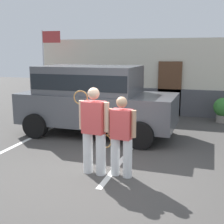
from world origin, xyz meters
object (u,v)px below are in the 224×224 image
(tennis_player_woman, at_px, (121,136))
(parked_suv, at_px, (94,97))
(tennis_player_man, at_px, (94,130))
(flag_pole, at_px, (47,56))
(potted_plant_by_porch, at_px, (223,109))

(tennis_player_woman, bearing_deg, parked_suv, -53.18)
(tennis_player_man, distance_m, flag_pole, 6.96)
(potted_plant_by_porch, distance_m, flag_pole, 7.03)
(potted_plant_by_porch, relative_size, flag_pole, 0.26)
(parked_suv, xyz_separation_m, tennis_player_man, (1.08, -2.83, -0.22))
(parked_suv, distance_m, tennis_player_man, 3.04)
(parked_suv, distance_m, flag_pole, 4.16)
(parked_suv, height_order, potted_plant_by_porch, parked_suv)
(tennis_player_woman, distance_m, potted_plant_by_porch, 6.00)
(flag_pole, bearing_deg, potted_plant_by_porch, 1.38)
(potted_plant_by_porch, bearing_deg, parked_suv, -143.53)
(tennis_player_man, height_order, tennis_player_woman, tennis_player_man)
(tennis_player_man, bearing_deg, parked_suv, -63.14)
(tennis_player_man, bearing_deg, potted_plant_by_porch, -109.71)
(tennis_player_man, distance_m, tennis_player_woman, 0.57)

